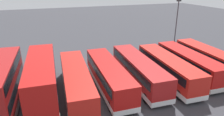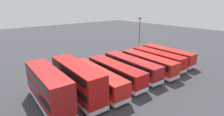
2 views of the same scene
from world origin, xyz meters
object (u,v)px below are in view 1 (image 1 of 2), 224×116
at_px(bus_single_deck_sixth, 76,81).
at_px(bus_double_decker_seventh, 42,80).
at_px(bus_single_deck_fifth, 109,75).
at_px(waste_bin_yellow, 118,50).
at_px(lamp_post_tall, 176,23).
at_px(bus_single_deck_fourth, 139,70).
at_px(bus_double_decker_far_end, 2,84).
at_px(bus_single_deck_near_end, 209,59).
at_px(bus_single_deck_third, 168,68).
at_px(bus_single_deck_second, 188,63).

height_order(bus_single_deck_sixth, bus_double_decker_seventh, bus_double_decker_seventh).
height_order(bus_single_deck_fifth, waste_bin_yellow, bus_single_deck_fifth).
xyz_separation_m(bus_single_deck_fifth, lamp_post_tall, (-14.56, -7.99, 3.44)).
bearing_deg(bus_single_deck_fourth, bus_double_decker_far_end, 1.25).
distance_m(bus_single_deck_fifth, lamp_post_tall, 16.96).
xyz_separation_m(bus_single_deck_fifth, bus_double_decker_seventh, (6.98, 0.52, 0.82)).
height_order(bus_single_deck_near_end, bus_single_deck_third, same).
xyz_separation_m(bus_single_deck_third, bus_double_decker_far_end, (17.96, -0.44, 0.82)).
bearing_deg(bus_double_decker_far_end, bus_single_deck_near_end, -179.57).
bearing_deg(bus_single_deck_second, bus_single_deck_fourth, -2.46).
bearing_deg(bus_single_deck_sixth, bus_double_decker_seventh, 6.80).
xyz_separation_m(bus_single_deck_third, lamp_post_tall, (-7.16, -8.51, 3.44)).
height_order(bus_single_deck_near_end, bus_single_deck_sixth, same).
height_order(bus_single_deck_near_end, bus_single_deck_fifth, same).
distance_m(bus_single_deck_fourth, bus_double_decker_far_end, 14.45).
relative_size(bus_single_deck_third, waste_bin_yellow, 12.17).
distance_m(bus_single_deck_third, bus_double_decker_seventh, 14.40).
relative_size(bus_single_deck_fifth, lamp_post_tall, 1.32).
distance_m(bus_single_deck_second, bus_single_deck_sixth, 14.49).
bearing_deg(bus_single_deck_near_end, bus_single_deck_fifth, 0.44).
bearing_deg(waste_bin_yellow, bus_single_deck_fifth, 63.35).
xyz_separation_m(bus_single_deck_fourth, bus_single_deck_fifth, (3.86, 0.24, -0.00)).
xyz_separation_m(bus_single_deck_second, waste_bin_yellow, (5.32, -11.06, -1.15)).
bearing_deg(bus_single_deck_fifth, bus_double_decker_far_end, 0.43).
xyz_separation_m(bus_single_deck_fifth, waste_bin_yellow, (-5.52, -10.99, -1.15)).
bearing_deg(bus_single_deck_fourth, bus_single_deck_second, 177.54).
distance_m(bus_single_deck_near_end, bus_double_decker_far_end, 24.96).
xyz_separation_m(bus_single_deck_second, lamp_post_tall, (-3.72, -8.06, 3.44)).
xyz_separation_m(bus_single_deck_near_end, bus_single_deck_sixth, (18.04, 0.23, 0.00)).
bearing_deg(bus_single_deck_near_end, bus_double_decker_seventh, 1.69).
xyz_separation_m(bus_single_deck_second, bus_single_deck_fourth, (6.97, -0.30, 0.00)).
bearing_deg(bus_double_decker_far_end, waste_bin_yellow, -145.45).
bearing_deg(waste_bin_yellow, bus_double_decker_seventh, 42.66).
bearing_deg(bus_double_decker_far_end, bus_double_decker_seventh, 173.01).
bearing_deg(waste_bin_yellow, bus_single_deck_near_end, 129.17).
bearing_deg(bus_single_deck_third, bus_double_decker_seventh, 0.01).
xyz_separation_m(bus_single_deck_sixth, lamp_post_tall, (-18.21, -8.12, 3.44)).
distance_m(bus_single_deck_third, bus_single_deck_fourth, 3.62).
bearing_deg(waste_bin_yellow, bus_single_deck_third, 99.29).
bearing_deg(bus_single_deck_fourth, lamp_post_tall, -144.06).
bearing_deg(bus_single_deck_fourth, bus_double_decker_seventh, 3.99).
height_order(bus_single_deck_second, bus_single_deck_fourth, same).
bearing_deg(bus_double_decker_far_end, bus_single_deck_fifth, -179.57).
relative_size(bus_single_deck_fourth, lamp_post_tall, 1.37).
distance_m(bus_single_deck_near_end, bus_double_decker_seventh, 21.39).
bearing_deg(bus_double_decker_seventh, bus_single_deck_fourth, -176.01).
bearing_deg(lamp_post_tall, waste_bin_yellow, -18.36).
height_order(bus_single_deck_near_end, bus_double_decker_far_end, bus_double_decker_far_end).
bearing_deg(bus_single_deck_near_end, bus_single_deck_sixth, 0.74).
distance_m(bus_single_deck_fourth, bus_double_decker_seventh, 10.89).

